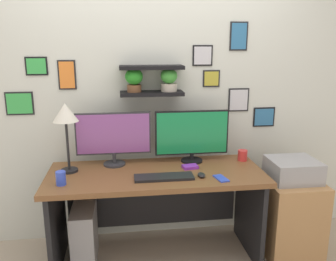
{
  "coord_description": "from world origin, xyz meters",
  "views": [
    {
      "loc": [
        -0.24,
        -2.53,
        1.73
      ],
      "look_at": [
        0.1,
        0.05,
        1.07
      ],
      "focal_mm": 37.13,
      "sensor_mm": 36.0,
      "label": 1
    }
  ],
  "objects_px": {
    "desk_lamp": "(66,117)",
    "computer_tower_left": "(85,235)",
    "drawer_cabinet": "(289,216)",
    "printer": "(293,170)",
    "pen_cup": "(61,178)",
    "monitor_left": "(113,136)",
    "coffee_mug": "(243,155)",
    "keyboard": "(164,177)",
    "monitor_right": "(192,135)",
    "computer_mouse": "(201,175)",
    "desk": "(156,194)",
    "cell_phone": "(221,178)",
    "scissors_tray": "(190,167)"
  },
  "relations": [
    {
      "from": "monitor_left",
      "to": "monitor_right",
      "type": "relative_size",
      "value": 0.98
    },
    {
      "from": "desk_lamp",
      "to": "pen_cup",
      "type": "xyz_separation_m",
      "value": [
        -0.02,
        -0.26,
        -0.39
      ]
    },
    {
      "from": "desk",
      "to": "pen_cup",
      "type": "bearing_deg",
      "value": -162.43
    },
    {
      "from": "monitor_right",
      "to": "cell_phone",
      "type": "bearing_deg",
      "value": -71.98
    },
    {
      "from": "keyboard",
      "to": "coffee_mug",
      "type": "relative_size",
      "value": 4.89
    },
    {
      "from": "desk",
      "to": "coffee_mug",
      "type": "distance_m",
      "value": 0.81
    },
    {
      "from": "desk_lamp",
      "to": "drawer_cabinet",
      "type": "height_order",
      "value": "desk_lamp"
    },
    {
      "from": "monitor_left",
      "to": "coffee_mug",
      "type": "relative_size",
      "value": 6.73
    },
    {
      "from": "pen_cup",
      "to": "desk_lamp",
      "type": "bearing_deg",
      "value": 85.48
    },
    {
      "from": "desk",
      "to": "scissors_tray",
      "type": "xyz_separation_m",
      "value": [
        0.28,
        -0.01,
        0.22
      ]
    },
    {
      "from": "computer_mouse",
      "to": "cell_phone",
      "type": "height_order",
      "value": "computer_mouse"
    },
    {
      "from": "printer",
      "to": "computer_mouse",
      "type": "bearing_deg",
      "value": -172.91
    },
    {
      "from": "desk_lamp",
      "to": "cell_phone",
      "type": "distance_m",
      "value": 1.25
    },
    {
      "from": "monitor_right",
      "to": "pen_cup",
      "type": "relative_size",
      "value": 6.16
    },
    {
      "from": "monitor_left",
      "to": "monitor_right",
      "type": "distance_m",
      "value": 0.65
    },
    {
      "from": "keyboard",
      "to": "drawer_cabinet",
      "type": "bearing_deg",
      "value": 4.84
    },
    {
      "from": "monitor_left",
      "to": "cell_phone",
      "type": "distance_m",
      "value": 0.92
    },
    {
      "from": "desk_lamp",
      "to": "coffee_mug",
      "type": "height_order",
      "value": "desk_lamp"
    },
    {
      "from": "desk_lamp",
      "to": "computer_tower_left",
      "type": "xyz_separation_m",
      "value": [
        0.09,
        -0.07,
        -0.95
      ]
    },
    {
      "from": "monitor_left",
      "to": "monitor_right",
      "type": "height_order",
      "value": "same"
    },
    {
      "from": "monitor_right",
      "to": "drawer_cabinet",
      "type": "bearing_deg",
      "value": -18.85
    },
    {
      "from": "monitor_right",
      "to": "pen_cup",
      "type": "bearing_deg",
      "value": -159.45
    },
    {
      "from": "monitor_right",
      "to": "monitor_left",
      "type": "bearing_deg",
      "value": -179.99
    },
    {
      "from": "drawer_cabinet",
      "to": "pen_cup",
      "type": "bearing_deg",
      "value": -176.36
    },
    {
      "from": "monitor_right",
      "to": "computer_tower_left",
      "type": "xyz_separation_m",
      "value": [
        -0.9,
        -0.19,
        -0.75
      ]
    },
    {
      "from": "computer_mouse",
      "to": "pen_cup",
      "type": "height_order",
      "value": "pen_cup"
    },
    {
      "from": "keyboard",
      "to": "scissors_tray",
      "type": "distance_m",
      "value": 0.3
    },
    {
      "from": "drawer_cabinet",
      "to": "computer_tower_left",
      "type": "relative_size",
      "value": 1.38
    },
    {
      "from": "monitor_left",
      "to": "keyboard",
      "type": "bearing_deg",
      "value": -44.01
    },
    {
      "from": "pen_cup",
      "to": "keyboard",
      "type": "bearing_deg",
      "value": 1.91
    },
    {
      "from": "scissors_tray",
      "to": "computer_tower_left",
      "type": "distance_m",
      "value": 1.01
    },
    {
      "from": "monitor_right",
      "to": "scissors_tray",
      "type": "distance_m",
      "value": 0.28
    },
    {
      "from": "computer_tower_left",
      "to": "desk",
      "type": "bearing_deg",
      "value": 3.07
    },
    {
      "from": "coffee_mug",
      "to": "computer_tower_left",
      "type": "distance_m",
      "value": 1.46
    },
    {
      "from": "monitor_right",
      "to": "keyboard",
      "type": "distance_m",
      "value": 0.5
    },
    {
      "from": "pen_cup",
      "to": "desk",
      "type": "bearing_deg",
      "value": 17.57
    },
    {
      "from": "desk_lamp",
      "to": "cell_phone",
      "type": "xyz_separation_m",
      "value": [
        1.13,
        -0.3,
        -0.43
      ]
    },
    {
      "from": "computer_mouse",
      "to": "coffee_mug",
      "type": "xyz_separation_m",
      "value": [
        0.43,
        0.32,
        0.03
      ]
    },
    {
      "from": "keyboard",
      "to": "desk_lamp",
      "type": "distance_m",
      "value": 0.87
    },
    {
      "from": "scissors_tray",
      "to": "desk",
      "type": "bearing_deg",
      "value": 178.55
    },
    {
      "from": "desk",
      "to": "monitor_right",
      "type": "bearing_deg",
      "value": 26.53
    },
    {
      "from": "desk_lamp",
      "to": "pen_cup",
      "type": "relative_size",
      "value": 5.4
    },
    {
      "from": "monitor_left",
      "to": "pen_cup",
      "type": "relative_size",
      "value": 6.06
    },
    {
      "from": "computer_mouse",
      "to": "computer_tower_left",
      "type": "relative_size",
      "value": 0.19
    },
    {
      "from": "desk",
      "to": "cell_phone",
      "type": "height_order",
      "value": "cell_phone"
    },
    {
      "from": "drawer_cabinet",
      "to": "printer",
      "type": "xyz_separation_m",
      "value": [
        0.0,
        -0.0,
        0.41
      ]
    },
    {
      "from": "monitor_left",
      "to": "coffee_mug",
      "type": "height_order",
      "value": "monitor_left"
    },
    {
      "from": "computer_mouse",
      "to": "printer",
      "type": "bearing_deg",
      "value": 7.09
    },
    {
      "from": "pen_cup",
      "to": "drawer_cabinet",
      "type": "height_order",
      "value": "pen_cup"
    },
    {
      "from": "monitor_left",
      "to": "computer_mouse",
      "type": "xyz_separation_m",
      "value": [
        0.65,
        -0.36,
        -0.23
      ]
    }
  ]
}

